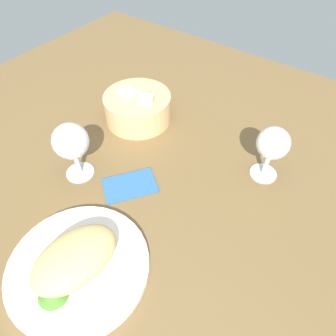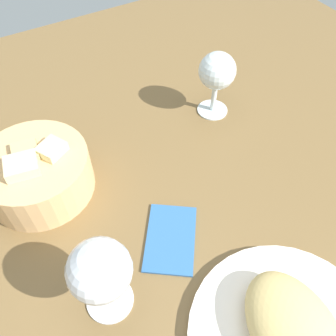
# 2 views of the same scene
# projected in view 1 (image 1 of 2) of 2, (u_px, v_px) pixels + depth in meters

# --- Properties ---
(ground_plane) EXTENTS (1.40, 1.40, 0.02)m
(ground_plane) POSITION_uv_depth(u_px,v_px,m) (134.00, 202.00, 0.64)
(ground_plane) COLOR brown
(plate) EXTENTS (0.24, 0.24, 0.01)m
(plate) POSITION_uv_depth(u_px,v_px,m) (79.00, 267.00, 0.53)
(plate) COLOR white
(plate) RESTS_ON ground_plane
(omelette) EXTENTS (0.17, 0.12, 0.05)m
(omelette) POSITION_uv_depth(u_px,v_px,m) (75.00, 258.00, 0.51)
(omelette) COLOR #D3B770
(omelette) RESTS_ON plate
(lettuce_garnish) EXTENTS (0.05, 0.05, 0.01)m
(lettuce_garnish) POSITION_uv_depth(u_px,v_px,m) (53.00, 293.00, 0.48)
(lettuce_garnish) COLOR #468029
(lettuce_garnish) RESTS_ON plate
(bread_basket) EXTENTS (0.17, 0.17, 0.09)m
(bread_basket) POSITION_uv_depth(u_px,v_px,m) (138.00, 107.00, 0.78)
(bread_basket) COLOR tan
(bread_basket) RESTS_ON ground_plane
(wine_glass_near) EXTENTS (0.07, 0.07, 0.13)m
(wine_glass_near) POSITION_uv_depth(u_px,v_px,m) (272.00, 146.00, 0.62)
(wine_glass_near) COLOR silver
(wine_glass_near) RESTS_ON ground_plane
(wine_glass_far) EXTENTS (0.07, 0.07, 0.13)m
(wine_glass_far) POSITION_uv_depth(u_px,v_px,m) (71.00, 143.00, 0.62)
(wine_glass_far) COLOR silver
(wine_glass_far) RESTS_ON ground_plane
(folded_napkin) EXTENTS (0.13, 0.12, 0.01)m
(folded_napkin) POSITION_uv_depth(u_px,v_px,m) (130.00, 185.00, 0.66)
(folded_napkin) COLOR #2E609C
(folded_napkin) RESTS_ON ground_plane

